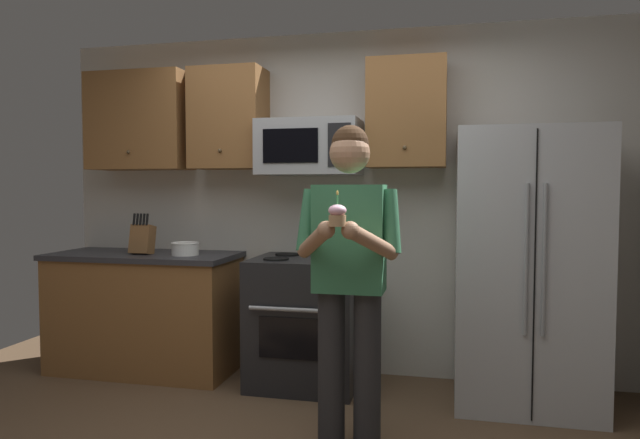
{
  "coord_description": "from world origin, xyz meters",
  "views": [
    {
      "loc": [
        0.86,
        -2.57,
        1.42
      ],
      "look_at": [
        0.16,
        0.45,
        1.25
      ],
      "focal_mm": 31.88,
      "sensor_mm": 36.0,
      "label": 1
    }
  ],
  "objects_px": {
    "person": "(349,267)",
    "cupcake": "(337,215)",
    "microwave": "(310,147)",
    "refrigerator": "(527,268)",
    "oven_range": "(306,321)",
    "bowl_large_white": "(185,248)",
    "knife_block": "(142,239)"
  },
  "relations": [
    {
      "from": "person",
      "to": "cupcake",
      "type": "distance_m",
      "value": 0.44
    },
    {
      "from": "microwave",
      "to": "refrigerator",
      "type": "relative_size",
      "value": 0.41
    },
    {
      "from": "refrigerator",
      "to": "cupcake",
      "type": "bearing_deg",
      "value": -130.2
    },
    {
      "from": "oven_range",
      "to": "bowl_large_white",
      "type": "bearing_deg",
      "value": -178.34
    },
    {
      "from": "microwave",
      "to": "bowl_large_white",
      "type": "relative_size",
      "value": 3.54
    },
    {
      "from": "cupcake",
      "to": "knife_block",
      "type": "bearing_deg",
      "value": 145.34
    },
    {
      "from": "knife_block",
      "to": "oven_range",
      "type": "bearing_deg",
      "value": 1.32
    },
    {
      "from": "oven_range",
      "to": "knife_block",
      "type": "xyz_separation_m",
      "value": [
        -1.28,
        -0.03,
        0.57
      ]
    },
    {
      "from": "refrigerator",
      "to": "person",
      "type": "xyz_separation_m",
      "value": [
        -1.02,
        -0.88,
        0.1
      ]
    },
    {
      "from": "oven_range",
      "to": "bowl_large_white",
      "type": "xyz_separation_m",
      "value": [
        -0.93,
        -0.03,
        0.51
      ]
    },
    {
      "from": "bowl_large_white",
      "to": "person",
      "type": "bearing_deg",
      "value": -32.34
    },
    {
      "from": "refrigerator",
      "to": "knife_block",
      "type": "xyz_separation_m",
      "value": [
        -2.78,
        0.01,
        0.14
      ]
    },
    {
      "from": "bowl_large_white",
      "to": "person",
      "type": "xyz_separation_m",
      "value": [
        1.41,
        -0.89,
        0.02
      ]
    },
    {
      "from": "microwave",
      "to": "cupcake",
      "type": "distance_m",
      "value": 1.51
    },
    {
      "from": "microwave",
      "to": "bowl_large_white",
      "type": "height_order",
      "value": "microwave"
    },
    {
      "from": "microwave",
      "to": "cupcake",
      "type": "bearing_deg",
      "value": -70.67
    },
    {
      "from": "knife_block",
      "to": "person",
      "type": "bearing_deg",
      "value": -26.78
    },
    {
      "from": "bowl_large_white",
      "to": "microwave",
      "type": "bearing_deg",
      "value": 8.95
    },
    {
      "from": "refrigerator",
      "to": "bowl_large_white",
      "type": "distance_m",
      "value": 2.43
    },
    {
      "from": "knife_block",
      "to": "cupcake",
      "type": "relative_size",
      "value": 1.84
    },
    {
      "from": "microwave",
      "to": "knife_block",
      "type": "distance_m",
      "value": 1.46
    },
    {
      "from": "person",
      "to": "cupcake",
      "type": "relative_size",
      "value": 10.13
    },
    {
      "from": "refrigerator",
      "to": "cupcake",
      "type": "relative_size",
      "value": 10.35
    },
    {
      "from": "microwave",
      "to": "person",
      "type": "xyz_separation_m",
      "value": [
        0.48,
        -1.04,
        -0.72
      ]
    },
    {
      "from": "microwave",
      "to": "bowl_large_white",
      "type": "bearing_deg",
      "value": -171.05
    },
    {
      "from": "microwave",
      "to": "cupcake",
      "type": "xyz_separation_m",
      "value": [
        0.48,
        -1.37,
        -0.43
      ]
    },
    {
      "from": "microwave",
      "to": "refrigerator",
      "type": "bearing_deg",
      "value": -6.03
    },
    {
      "from": "bowl_large_white",
      "to": "refrigerator",
      "type": "bearing_deg",
      "value": -0.29
    },
    {
      "from": "bowl_large_white",
      "to": "cupcake",
      "type": "height_order",
      "value": "cupcake"
    },
    {
      "from": "cupcake",
      "to": "microwave",
      "type": "bearing_deg",
      "value": 109.33
    },
    {
      "from": "bowl_large_white",
      "to": "cupcake",
      "type": "xyz_separation_m",
      "value": [
        1.41,
        -1.22,
        0.32
      ]
    },
    {
      "from": "cupcake",
      "to": "refrigerator",
      "type": "bearing_deg",
      "value": 49.8
    }
  ]
}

